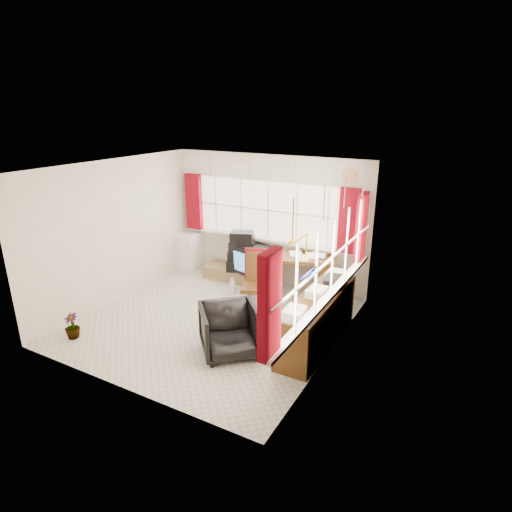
{
  "coord_description": "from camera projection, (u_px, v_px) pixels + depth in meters",
  "views": [
    {
      "loc": [
        3.63,
        -5.15,
        3.33
      ],
      "look_at": [
        0.51,
        0.55,
        1.05
      ],
      "focal_mm": 30.0,
      "sensor_mm": 36.0,
      "label": 1
    }
  ],
  "objects": [
    {
      "name": "window_back",
      "position": [
        267.0,
        236.0,
        8.3
      ],
      "size": [
        3.7,
        0.12,
        3.6
      ],
      "color": "#F7E2C3",
      "rests_on": "room_walls"
    },
    {
      "name": "ground",
      "position": [
        213.0,
        321.0,
        7.01
      ],
      "size": [
        4.0,
        4.0,
        0.0
      ],
      "primitive_type": "plane",
      "color": "beige",
      "rests_on": "ground"
    },
    {
      "name": "crt_tv",
      "position": [
        252.0,
        259.0,
        8.32
      ],
      "size": [
        0.73,
        0.69,
        0.54
      ],
      "color": "black",
      "rests_on": "tv_bench"
    },
    {
      "name": "mini_fridge",
      "position": [
        190.0,
        251.0,
        9.18
      ],
      "size": [
        0.49,
        0.49,
        0.79
      ],
      "color": "white",
      "rests_on": "ground"
    },
    {
      "name": "office_chair",
      "position": [
        229.0,
        331.0,
        5.99
      ],
      "size": [
        1.1,
        1.1,
        0.72
      ],
      "primitive_type": "imported",
      "rotation": [
        0.0,
        0.0,
        0.75
      ],
      "color": "black",
      "rests_on": "ground"
    },
    {
      "name": "desk_lamp",
      "position": [
        307.0,
        241.0,
        7.49
      ],
      "size": [
        0.2,
        0.18,
        0.48
      ],
      "color": "yellow",
      "rests_on": "desk"
    },
    {
      "name": "file_tray",
      "position": [
        335.0,
        281.0,
        6.5
      ],
      "size": [
        0.34,
        0.42,
        0.13
      ],
      "primitive_type": "cube",
      "rotation": [
        0.0,
        0.0,
        0.13
      ],
      "color": "black",
      "rests_on": "credenza"
    },
    {
      "name": "desk",
      "position": [
        299.0,
        273.0,
        7.85
      ],
      "size": [
        1.48,
        1.06,
        0.81
      ],
      "color": "#4E2F12",
      "rests_on": "ground"
    },
    {
      "name": "tv_bench",
      "position": [
        238.0,
        274.0,
        8.64
      ],
      "size": [
        1.4,
        0.5,
        0.25
      ],
      "primitive_type": "cube",
      "color": "olive",
      "rests_on": "ground"
    },
    {
      "name": "spray_bottle_b",
      "position": [
        253.0,
        289.0,
        8.0
      ],
      "size": [
        0.13,
        0.13,
        0.2
      ],
      "primitive_type": "imported",
      "rotation": [
        0.0,
        0.0,
        -0.5
      ],
      "color": "#82C2BA",
      "rests_on": "ground"
    },
    {
      "name": "credenza",
      "position": [
        317.0,
        319.0,
        6.26
      ],
      "size": [
        0.5,
        2.0,
        0.85
      ],
      "color": "#4E2F12",
      "rests_on": "ground"
    },
    {
      "name": "flower_vase",
      "position": [
        72.0,
        326.0,
        6.44
      ],
      "size": [
        0.23,
        0.23,
        0.4
      ],
      "primitive_type": "imported",
      "rotation": [
        0.0,
        0.0,
        0.01
      ],
      "color": "black",
      "rests_on": "ground"
    },
    {
      "name": "hifi_stack",
      "position": [
        242.0,
        253.0,
        8.39
      ],
      "size": [
        0.67,
        0.55,
        0.79
      ],
      "color": "black",
      "rests_on": "tv_bench"
    },
    {
      "name": "room_walls",
      "position": [
        209.0,
        233.0,
        6.51
      ],
      "size": [
        4.0,
        4.0,
        4.0
      ],
      "color": "beige",
      "rests_on": "ground"
    },
    {
      "name": "spray_bottle_a",
      "position": [
        232.0,
        285.0,
        8.02
      ],
      "size": [
        0.12,
        0.12,
        0.3
      ],
      "primitive_type": "imported",
      "rotation": [
        0.0,
        0.0,
        0.05
      ],
      "color": "silver",
      "rests_on": "ground"
    },
    {
      "name": "radiator",
      "position": [
        258.0,
        309.0,
        6.92
      ],
      "size": [
        0.39,
        0.21,
        0.56
      ],
      "color": "white",
      "rests_on": "ground"
    },
    {
      "name": "window_right",
      "position": [
        329.0,
        292.0,
        5.81
      ],
      "size": [
        0.12,
        3.7,
        3.6
      ],
      "color": "#F7E2C3",
      "rests_on": "room_walls"
    },
    {
      "name": "curtains",
      "position": [
        290.0,
        230.0,
        6.87
      ],
      "size": [
        3.83,
        3.83,
        1.15
      ],
      "color": "maroon",
      "rests_on": "room_walls"
    },
    {
      "name": "overhead_cabinets",
      "position": [
        296.0,
        180.0,
        6.63
      ],
      "size": [
        3.98,
        3.98,
        0.48
      ],
      "color": "silver",
      "rests_on": "room_walls"
    },
    {
      "name": "task_chair",
      "position": [
        258.0,
        281.0,
        7.04
      ],
      "size": [
        0.61,
        0.63,
        1.14
      ],
      "color": "black",
      "rests_on": "ground"
    }
  ]
}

